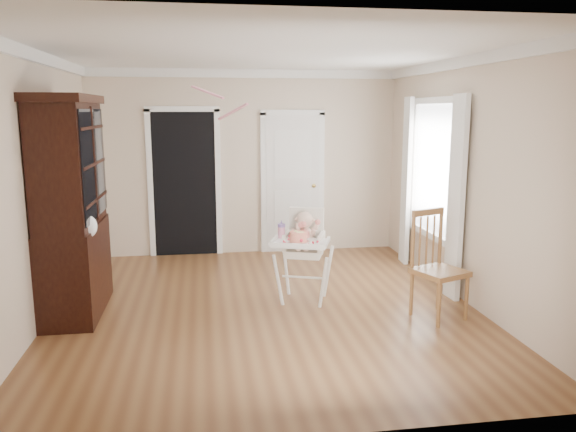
{
  "coord_description": "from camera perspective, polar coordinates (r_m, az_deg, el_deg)",
  "views": [
    {
      "loc": [
        -0.64,
        -5.8,
        2.12
      ],
      "look_at": [
        0.26,
        0.08,
        1.0
      ],
      "focal_mm": 35.0,
      "sensor_mm": 36.0,
      "label": 1
    }
  ],
  "objects": [
    {
      "name": "wall_left",
      "position": [
        6.06,
        -24.06,
        2.47
      ],
      "size": [
        0.0,
        5.0,
        5.0
      ],
      "primitive_type": "plane",
      "rotation": [
        1.57,
        0.0,
        1.57
      ],
      "color": "beige",
      "rests_on": "floor"
    },
    {
      "name": "dining_chair",
      "position": [
        6.0,
        14.94,
        -5.16
      ],
      "size": [
        0.59,
        0.59,
        1.11
      ],
      "rotation": [
        0.0,
        0.0,
        0.38
      ],
      "color": "brown",
      "rests_on": "floor"
    },
    {
      "name": "floor",
      "position": [
        6.2,
        -2.3,
        -9.3
      ],
      "size": [
        5.0,
        5.0,
        0.0
      ],
      "primitive_type": "plane",
      "color": "brown",
      "rests_on": "ground"
    },
    {
      "name": "streamer",
      "position": [
        6.04,
        -8.19,
        12.35
      ],
      "size": [
        0.34,
        0.39,
        0.15
      ],
      "primitive_type": null,
      "rotation": [
        0.26,
        0.0,
        0.71
      ],
      "color": "pink",
      "rests_on": "ceiling"
    },
    {
      "name": "high_chair",
      "position": [
        6.24,
        1.63,
        -2.88
      ],
      "size": [
        0.81,
        0.91,
        1.06
      ],
      "rotation": [
        0.0,
        0.0,
        -0.34
      ],
      "color": "white",
      "rests_on": "floor"
    },
    {
      "name": "wall_back",
      "position": [
        8.36,
        -4.32,
        5.37
      ],
      "size": [
        4.5,
        0.0,
        4.5
      ],
      "primitive_type": "plane",
      "rotation": [
        1.57,
        0.0,
        0.0
      ],
      "color": "beige",
      "rests_on": "floor"
    },
    {
      "name": "sippy_cup",
      "position": [
        6.15,
        -0.67,
        -1.47
      ],
      "size": [
        0.08,
        0.08,
        0.2
      ],
      "rotation": [
        0.0,
        0.0,
        -0.34
      ],
      "color": "pink",
      "rests_on": "high_chair"
    },
    {
      "name": "baby",
      "position": [
        6.23,
        1.69,
        -1.58
      ],
      "size": [
        0.28,
        0.28,
        0.44
      ],
      "rotation": [
        0.0,
        0.0,
        -0.34
      ],
      "color": "beige",
      "rests_on": "high_chair"
    },
    {
      "name": "doorway",
      "position": [
        8.34,
        -10.47,
        3.55
      ],
      "size": [
        1.06,
        0.05,
        2.22
      ],
      "color": "black",
      "rests_on": "wall_back"
    },
    {
      "name": "cake",
      "position": [
        5.97,
        1.05,
        -2.13
      ],
      "size": [
        0.24,
        0.24,
        0.11
      ],
      "color": "silver",
      "rests_on": "high_chair"
    },
    {
      "name": "closet_door",
      "position": [
        8.45,
        0.48,
        3.24
      ],
      "size": [
        0.96,
        0.09,
        2.13
      ],
      "color": "white",
      "rests_on": "wall_back"
    },
    {
      "name": "wall_right",
      "position": [
        6.52,
        17.68,
        3.41
      ],
      "size": [
        0.0,
        5.0,
        5.0
      ],
      "primitive_type": "plane",
      "rotation": [
        1.57,
        0.0,
        -1.57
      ],
      "color": "beige",
      "rests_on": "floor"
    },
    {
      "name": "crown_molding",
      "position": [
        5.85,
        -2.5,
        15.78
      ],
      "size": [
        4.5,
        5.0,
        0.12
      ],
      "primitive_type": null,
      "color": "white",
      "rests_on": "ceiling"
    },
    {
      "name": "window_right",
      "position": [
        7.22,
        14.34,
        3.73
      ],
      "size": [
        0.13,
        1.84,
        2.3
      ],
      "color": "white",
      "rests_on": "wall_right"
    },
    {
      "name": "ceiling",
      "position": [
        5.86,
        -2.51,
        16.36
      ],
      "size": [
        5.0,
        5.0,
        0.0
      ],
      "primitive_type": "plane",
      "rotation": [
        3.14,
        0.0,
        0.0
      ],
      "color": "white",
      "rests_on": "wall_back"
    },
    {
      "name": "china_cabinet",
      "position": [
        6.21,
        -21.13,
        0.87
      ],
      "size": [
        0.6,
        1.35,
        2.28
      ],
      "color": "black",
      "rests_on": "floor"
    }
  ]
}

